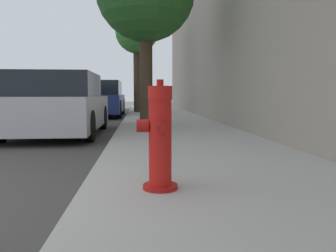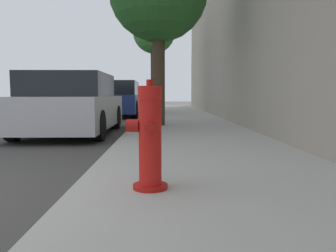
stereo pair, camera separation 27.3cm
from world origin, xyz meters
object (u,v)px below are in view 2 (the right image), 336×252
Objects in this scene: parked_car_near at (71,105)px; street_tree_far at (154,34)px; fire_hydrant at (150,139)px; parked_car_mid at (117,99)px.

street_tree_far is (1.74, 7.23, 2.91)m from parked_car_near.
parked_car_near is (-2.00, 4.92, 0.12)m from fire_hydrant.
parked_car_near is 0.87× the size of street_tree_far.
fire_hydrant is at bearing -88.78° from street_tree_far.
fire_hydrant is 0.21× the size of parked_car_mid.
fire_hydrant is 0.20× the size of street_tree_far.
street_tree_far is (-0.26, 12.15, 3.03)m from fire_hydrant.
street_tree_far is at bearing 91.22° from fire_hydrant.
parked_car_mid is (-1.80, 11.24, 0.16)m from fire_hydrant.
parked_car_near is at bearing -103.54° from street_tree_far.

